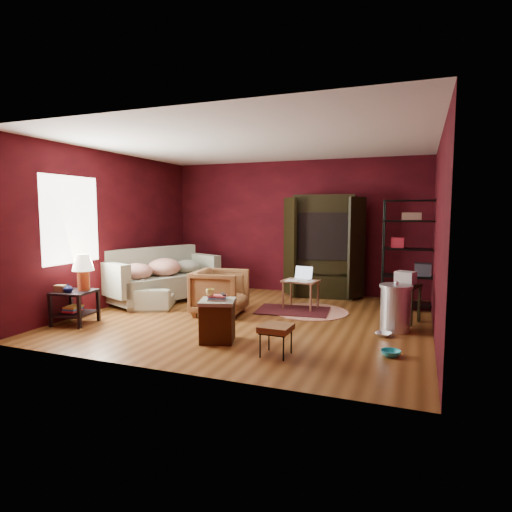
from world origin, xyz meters
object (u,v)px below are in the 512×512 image
Objects in this scene: armchair at (220,290)px; wire_shelving at (411,250)px; side_table at (79,282)px; laptop_desk at (301,283)px; hamper at (218,320)px; tv_armoire at (324,244)px; sofa at (159,283)px.

armchair is 3.41m from wire_shelving.
wire_shelving is (2.97, 1.56, 0.65)m from armchair.
laptop_desk is (2.94, 2.20, -0.18)m from side_table.
tv_armoire is at bearing 79.16° from hamper.
armchair is 1.50m from hamper.
laptop_desk is at bearing 76.60° from hamper.
armchair is at bearing -153.19° from wire_shelving.
side_table reaches higher than sofa.
side_table is 3.67m from laptop_desk.
wire_shelving reaches higher than side_table.
laptop_desk is at bearing -103.65° from sofa.
hamper is (2.40, -0.06, -0.35)m from side_table.
wire_shelving is (4.75, 2.85, 0.42)m from side_table.
wire_shelving is at bearing 27.67° from laptop_desk.
hamper is 3.66m from tv_armoire.
laptop_desk is (1.16, 0.90, 0.04)m from armchair.
armchair is 1.47m from laptop_desk.
tv_armoire is (3.07, 3.45, 0.43)m from side_table.
side_table is at bearing 151.61° from sofa.
laptop_desk is at bearing -102.88° from tv_armoire.
side_table is 0.56× the size of wire_shelving.
tv_armoire is 1.78m from wire_shelving.
sofa reaches higher than hamper.
wire_shelving is at bearing -98.66° from sofa.
tv_armoire is at bearing 91.64° from laptop_desk.
hamper is at bearing -107.59° from tv_armoire.
sofa is 1.86m from side_table.
tv_armoire is (1.29, 2.15, 0.66)m from armchair.
wire_shelving is at bearing -26.35° from tv_armoire.
hamper is at bearing -95.63° from laptop_desk.
side_table is at bearing -138.45° from tv_armoire.
wire_shelving reaches higher than armchair.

